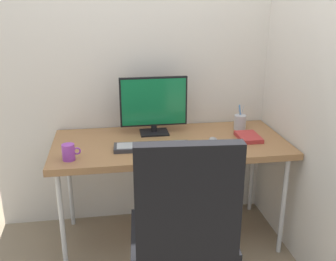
{
  "coord_description": "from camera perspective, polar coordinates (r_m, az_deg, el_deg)",
  "views": [
    {
      "loc": [
        -0.39,
        -2.4,
        1.66
      ],
      "look_at": [
        -0.03,
        -0.07,
        0.84
      ],
      "focal_mm": 41.66,
      "sensor_mm": 36.0,
      "label": 1
    }
  ],
  "objects": [
    {
      "name": "wall_back",
      "position": [
        2.82,
        -0.93,
        13.8
      ],
      "size": [
        2.45,
        0.04,
        2.8
      ],
      "primitive_type": "cube",
      "color": "silver",
      "rests_on": "ground_plane"
    },
    {
      "name": "keyboard",
      "position": [
        2.47,
        -2.37,
        -2.36
      ],
      "size": [
        0.48,
        0.16,
        0.03
      ],
      "color": "#333338",
      "rests_on": "desk"
    },
    {
      "name": "ground_plane",
      "position": [
        2.94,
        0.29,
        -15.27
      ],
      "size": [
        8.0,
        8.0,
        0.0
      ],
      "primitive_type": "plane",
      "color": "gray"
    },
    {
      "name": "mouse",
      "position": [
        2.57,
        6.62,
        -1.47
      ],
      "size": [
        0.08,
        0.12,
        0.03
      ],
      "primitive_type": "ellipsoid",
      "rotation": [
        0.0,
        0.0,
        -0.2
      ],
      "color": "gray",
      "rests_on": "desk"
    },
    {
      "name": "wall_side_right",
      "position": [
        2.58,
        19.17,
        12.3
      ],
      "size": [
        0.04,
        1.6,
        2.8
      ],
      "primitive_type": "cube",
      "color": "silver",
      "rests_on": "ground_plane"
    },
    {
      "name": "office_chair",
      "position": [
        1.96,
        2.33,
        -14.4
      ],
      "size": [
        0.62,
        0.63,
        1.08
      ],
      "color": "black",
      "rests_on": "ground_plane"
    },
    {
      "name": "notebook",
      "position": [
        2.68,
        11.68,
        -0.93
      ],
      "size": [
        0.14,
        0.21,
        0.03
      ],
      "primitive_type": "cube",
      "rotation": [
        0.0,
        0.0,
        0.0
      ],
      "color": "#B23333",
      "rests_on": "desk"
    },
    {
      "name": "desk",
      "position": [
        2.61,
        0.32,
        -2.43
      ],
      "size": [
        1.54,
        0.7,
        0.74
      ],
      "color": "#996B42",
      "rests_on": "ground_plane"
    },
    {
      "name": "pen_holder",
      "position": [
        2.86,
        10.49,
        1.22
      ],
      "size": [
        0.09,
        0.09,
        0.18
      ],
      "color": "#B2B5BA",
      "rests_on": "desk"
    },
    {
      "name": "monitor",
      "position": [
        2.69,
        -2.11,
        3.87
      ],
      "size": [
        0.47,
        0.16,
        0.4
      ],
      "color": "black",
      "rests_on": "desk"
    },
    {
      "name": "coffee_mug",
      "position": [
        2.36,
        -14.32,
        -3.09
      ],
      "size": [
        0.11,
        0.07,
        0.1
      ],
      "color": "purple",
      "rests_on": "desk"
    }
  ]
}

